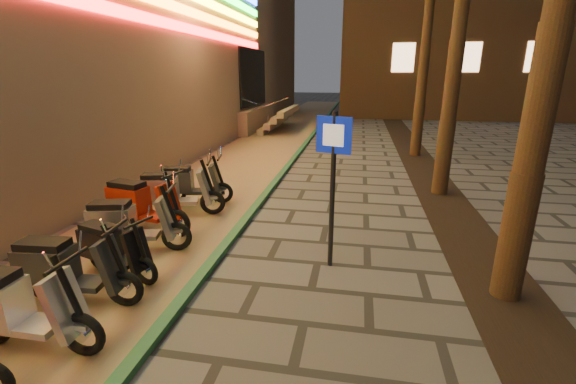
% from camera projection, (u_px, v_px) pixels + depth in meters
% --- Properties ---
extents(ground, '(120.00, 120.00, 0.00)m').
position_uv_depth(ground, '(219.00, 361.00, 4.31)').
color(ground, '#474442').
rests_on(ground, ground).
extents(parking_strip, '(3.40, 60.00, 0.01)m').
position_uv_depth(parking_strip, '(247.00, 160.00, 14.14)').
color(parking_strip, '#8C7251').
rests_on(parking_strip, ground).
extents(green_curb, '(0.18, 60.00, 0.10)m').
position_uv_depth(green_curb, '(292.00, 161.00, 13.84)').
color(green_curb, '#235E37').
rests_on(green_curb, ground).
extents(planting_strip, '(1.20, 40.00, 0.02)m').
position_uv_depth(planting_strip, '(456.00, 220.00, 8.38)').
color(planting_strip, black).
rests_on(planting_strip, ground).
extents(pedestrian_sign, '(0.54, 0.19, 2.54)m').
position_uv_depth(pedestrian_sign, '(333.00, 170.00, 5.96)').
color(pedestrian_sign, black).
rests_on(pedestrian_sign, ground).
extents(scooter_5, '(1.76, 0.62, 1.25)m').
position_uv_depth(scooter_5, '(13.00, 306.00, 4.37)').
color(scooter_5, black).
rests_on(scooter_5, ground).
extents(scooter_6, '(1.72, 0.61, 1.21)m').
position_uv_depth(scooter_6, '(65.00, 269.00, 5.25)').
color(scooter_6, black).
rests_on(scooter_6, ground).
extents(scooter_7, '(1.49, 0.77, 1.06)m').
position_uv_depth(scooter_7, '(111.00, 248.00, 6.02)').
color(scooter_7, black).
rests_on(scooter_7, ground).
extents(scooter_8, '(1.75, 0.83, 1.23)m').
position_uv_depth(scooter_8, '(128.00, 224.00, 6.78)').
color(scooter_8, black).
rests_on(scooter_8, ground).
extents(scooter_9, '(1.86, 0.83, 1.31)m').
position_uv_depth(scooter_9, '(140.00, 204.00, 7.70)').
color(scooter_9, black).
rests_on(scooter_9, ground).
extents(scooter_10, '(1.81, 0.90, 1.28)m').
position_uv_depth(scooter_10, '(173.00, 192.00, 8.52)').
color(scooter_10, black).
rests_on(scooter_10, ground).
extents(scooter_11, '(1.70, 0.78, 1.20)m').
position_uv_depth(scooter_11, '(188.00, 183.00, 9.33)').
color(scooter_11, black).
rests_on(scooter_11, ground).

